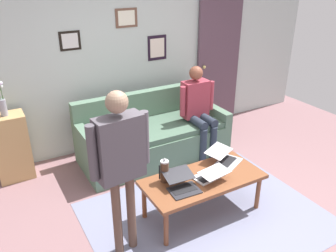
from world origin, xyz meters
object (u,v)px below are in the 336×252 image
(coffee_table, at_px, (203,181))
(french_press, at_px, (165,171))
(laptop_left, at_px, (210,175))
(laptop_center, at_px, (182,185))
(laptop_right, at_px, (225,158))
(side_shelf, at_px, (12,147))
(interior_door, at_px, (218,64))
(person_seated, at_px, (198,106))
(couch, at_px, (153,136))
(flower_vase, at_px, (2,103))
(person_standing, at_px, (120,156))

(coffee_table, height_order, french_press, french_press)
(laptop_left, bearing_deg, laptop_center, 1.74)
(laptop_right, height_order, side_shelf, side_shelf)
(laptop_left, bearing_deg, interior_door, -128.23)
(person_seated, bearing_deg, coffee_table, 58.47)
(interior_door, distance_m, laptop_center, 2.90)
(side_shelf, bearing_deg, couch, 168.20)
(laptop_right, xyz_separation_m, person_seated, (-0.32, -1.03, 0.23))
(french_press, bearing_deg, laptop_right, -179.72)
(laptop_center, distance_m, side_shelf, 2.31)
(laptop_right, distance_m, french_press, 0.80)
(french_press, bearing_deg, interior_door, -137.98)
(flower_vase, bearing_deg, person_seated, 165.98)
(interior_door, height_order, laptop_left, interior_door)
(person_standing, bearing_deg, laptop_left, -177.44)
(interior_door, distance_m, couch, 1.81)
(french_press, distance_m, person_standing, 0.76)
(laptop_right, bearing_deg, laptop_left, 29.53)
(couch, bearing_deg, flower_vase, -11.77)
(laptop_center, xyz_separation_m, person_seated, (-1.03, -1.24, 0.23))
(interior_door, bearing_deg, side_shelf, 3.69)
(laptop_left, bearing_deg, french_press, -23.40)
(couch, relative_size, laptop_center, 5.49)
(side_shelf, bearing_deg, laptop_center, 126.90)
(side_shelf, height_order, person_standing, person_standing)
(french_press, bearing_deg, couch, -111.89)
(coffee_table, xyz_separation_m, french_press, (0.39, -0.15, 0.17))
(laptop_left, relative_size, flower_vase, 0.84)
(side_shelf, distance_m, flower_vase, 0.60)
(interior_door, relative_size, laptop_right, 4.47)
(person_seated, bearing_deg, side_shelf, -14.05)
(laptop_center, bearing_deg, person_standing, 3.01)
(coffee_table, bearing_deg, side_shelf, -46.76)
(coffee_table, distance_m, laptop_right, 0.44)
(french_press, distance_m, side_shelf, 2.10)
(couch, height_order, flower_vase, flower_vase)
(laptop_right, height_order, french_press, french_press)
(flower_vase, relative_size, person_standing, 0.27)
(coffee_table, bearing_deg, laptop_left, 142.60)
(french_press, relative_size, side_shelf, 0.31)
(interior_door, height_order, laptop_right, interior_door)
(french_press, relative_size, flower_vase, 0.64)
(couch, height_order, laptop_center, couch)
(laptop_right, bearing_deg, french_press, 0.28)
(laptop_left, relative_size, laptop_right, 0.79)
(side_shelf, height_order, person_seated, person_seated)
(laptop_right, bearing_deg, coffee_table, 20.68)
(flower_vase, bearing_deg, interior_door, -176.29)
(couch, xyz_separation_m, person_standing, (1.07, 1.50, 0.73))
(coffee_table, distance_m, side_shelf, 2.46)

